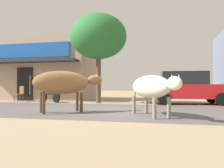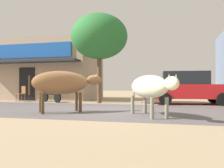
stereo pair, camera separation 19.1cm
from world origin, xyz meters
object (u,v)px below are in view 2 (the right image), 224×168
at_px(parked_hatchback_car, 189,88).
at_px(cafe_chair_near_tree, 22,93).
at_px(parked_motorcycle, 51,94).
at_px(roadside_tree, 99,37).
at_px(cow_far_dark, 149,87).
at_px(cow_near_brown, 62,83).

relative_size(parked_hatchback_car, cafe_chair_near_tree, 4.48).
relative_size(parked_hatchback_car, parked_motorcycle, 2.51).
bearing_deg(roadside_tree, cafe_chair_near_tree, 179.78).
bearing_deg(parked_motorcycle, roadside_tree, 0.80).
distance_m(parked_hatchback_car, cafe_chair_near_tree, 9.47).
distance_m(parked_motorcycle, cafe_chair_near_tree, 1.98).
relative_size(parked_motorcycle, cow_far_dark, 0.66).
distance_m(roadside_tree, cow_near_brown, 5.43).
bearing_deg(parked_motorcycle, cow_far_dark, -40.02).
xyz_separation_m(roadside_tree, parked_hatchback_car, (4.64, 0.33, -2.75)).
height_order(cow_near_brown, cow_far_dark, cow_near_brown).
height_order(parked_hatchback_car, cow_far_dark, parked_hatchback_car).
distance_m(parked_hatchback_car, parked_motorcycle, 7.50).
bearing_deg(cow_far_dark, cow_near_brown, 173.87).
bearing_deg(parked_motorcycle, parked_hatchback_car, 2.81).
bearing_deg(cow_far_dark, parked_hatchback_car, 75.08).
xyz_separation_m(cow_near_brown, cow_far_dark, (3.03, -0.33, -0.14)).
relative_size(roadside_tree, cow_near_brown, 2.13).
xyz_separation_m(cow_near_brown, cafe_chair_near_tree, (-4.98, 4.80, -0.51)).
bearing_deg(parked_hatchback_car, cafe_chair_near_tree, -178.13).
distance_m(parked_motorcycle, cow_near_brown, 5.64).
xyz_separation_m(roadside_tree, cafe_chair_near_tree, (-4.82, 0.02, -3.08)).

